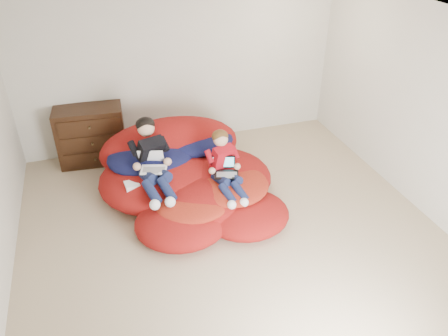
{
  "coord_description": "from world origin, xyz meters",
  "views": [
    {
      "loc": [
        -1.33,
        -3.9,
        3.52
      ],
      "look_at": [
        0.03,
        0.36,
        0.7
      ],
      "focal_mm": 35.0,
      "sensor_mm": 36.0,
      "label": 1
    }
  ],
  "objects_px": {
    "dresser": "(91,135)",
    "older_boy": "(151,156)",
    "laptop_black": "(225,169)",
    "laptop_white": "(153,164)",
    "beanbag_pile": "(186,176)",
    "younger_boy": "(225,163)"
  },
  "relations": [
    {
      "from": "older_boy",
      "to": "younger_boy",
      "type": "bearing_deg",
      "value": -21.22
    },
    {
      "from": "dresser",
      "to": "laptop_white",
      "type": "relative_size",
      "value": 2.46
    },
    {
      "from": "beanbag_pile",
      "to": "younger_boy",
      "type": "relative_size",
      "value": 2.75
    },
    {
      "from": "younger_boy",
      "to": "laptop_white",
      "type": "xyz_separation_m",
      "value": [
        -0.87,
        0.28,
        -0.0
      ]
    },
    {
      "from": "dresser",
      "to": "laptop_white",
      "type": "distance_m",
      "value": 1.57
    },
    {
      "from": "dresser",
      "to": "older_boy",
      "type": "distance_m",
      "value": 1.52
    },
    {
      "from": "older_boy",
      "to": "dresser",
      "type": "bearing_deg",
      "value": 117.93
    },
    {
      "from": "beanbag_pile",
      "to": "laptop_white",
      "type": "relative_size",
      "value": 5.81
    },
    {
      "from": "dresser",
      "to": "older_boy",
      "type": "height_order",
      "value": "older_boy"
    },
    {
      "from": "older_boy",
      "to": "younger_boy",
      "type": "distance_m",
      "value": 0.94
    },
    {
      "from": "dresser",
      "to": "laptop_black",
      "type": "relative_size",
      "value": 2.88
    },
    {
      "from": "dresser",
      "to": "beanbag_pile",
      "type": "relative_size",
      "value": 0.42
    },
    {
      "from": "dresser",
      "to": "laptop_black",
      "type": "xyz_separation_m",
      "value": [
        1.57,
        -1.68,
        0.11
      ]
    },
    {
      "from": "beanbag_pile",
      "to": "laptop_white",
      "type": "distance_m",
      "value": 0.59
    },
    {
      "from": "older_boy",
      "to": "younger_boy",
      "type": "height_order",
      "value": "older_boy"
    },
    {
      "from": "beanbag_pile",
      "to": "laptop_black",
      "type": "xyz_separation_m",
      "value": [
        0.42,
        -0.42,
        0.28
      ]
    },
    {
      "from": "older_boy",
      "to": "beanbag_pile",
      "type": "bearing_deg",
      "value": 8.21
    },
    {
      "from": "older_boy",
      "to": "laptop_black",
      "type": "height_order",
      "value": "older_boy"
    },
    {
      "from": "younger_boy",
      "to": "dresser",
      "type": "bearing_deg",
      "value": 133.43
    },
    {
      "from": "older_boy",
      "to": "laptop_black",
      "type": "xyz_separation_m",
      "value": [
        0.87,
        -0.35,
        -0.15
      ]
    },
    {
      "from": "older_boy",
      "to": "laptop_black",
      "type": "distance_m",
      "value": 0.95
    },
    {
      "from": "beanbag_pile",
      "to": "younger_boy",
      "type": "bearing_deg",
      "value": -43.72
    }
  ]
}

